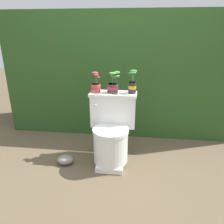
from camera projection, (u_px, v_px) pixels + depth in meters
ground_plane at (113, 164)px, 2.42m from camera, size 12.00×12.00×0.00m
hedge_backdrop at (122, 72)px, 3.17m from camera, size 3.11×0.84×1.63m
toilet at (112, 131)px, 2.37m from camera, size 0.51×0.53×0.76m
potted_plant_left at (96, 86)px, 2.36m from camera, size 0.11×0.11×0.22m
potted_plant_midleft at (113, 85)px, 2.33m from camera, size 0.14×0.12×0.23m
potted_plant_middle at (132, 84)px, 2.30m from camera, size 0.09×0.08×0.25m
garden_stone at (65, 160)px, 2.41m from camera, size 0.18×0.14×0.10m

